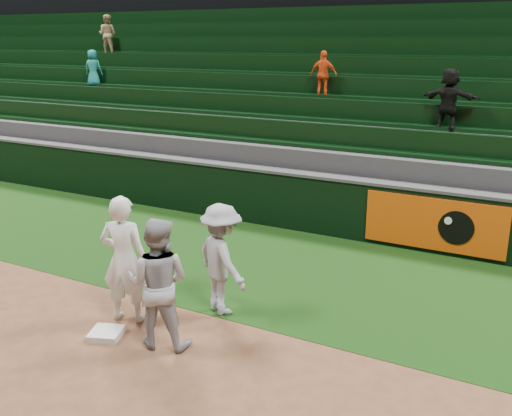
{
  "coord_description": "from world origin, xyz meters",
  "views": [
    {
      "loc": [
        4.84,
        -5.5,
        3.94
      ],
      "look_at": [
        0.66,
        2.3,
        1.3
      ],
      "focal_mm": 40.0,
      "sensor_mm": 36.0,
      "label": 1
    }
  ],
  "objects_px": {
    "baserunner": "(158,283)",
    "base_coach": "(222,259)",
    "first_baseman": "(124,260)",
    "first_base": "(106,334)"
  },
  "relations": [
    {
      "from": "first_baseman",
      "to": "base_coach",
      "type": "relative_size",
      "value": 1.12
    },
    {
      "from": "first_baseman",
      "to": "baserunner",
      "type": "bearing_deg",
      "value": 141.52
    },
    {
      "from": "first_baseman",
      "to": "base_coach",
      "type": "height_order",
      "value": "first_baseman"
    },
    {
      "from": "baserunner",
      "to": "base_coach",
      "type": "relative_size",
      "value": 1.06
    },
    {
      "from": "first_base",
      "to": "baserunner",
      "type": "height_order",
      "value": "baserunner"
    },
    {
      "from": "baserunner",
      "to": "base_coach",
      "type": "distance_m",
      "value": 1.22
    },
    {
      "from": "first_base",
      "to": "first_baseman",
      "type": "height_order",
      "value": "first_baseman"
    },
    {
      "from": "first_base",
      "to": "baserunner",
      "type": "distance_m",
      "value": 1.17
    },
    {
      "from": "baserunner",
      "to": "base_coach",
      "type": "height_order",
      "value": "baserunner"
    },
    {
      "from": "first_baseman",
      "to": "baserunner",
      "type": "xyz_separation_m",
      "value": [
        0.85,
        -0.33,
        -0.05
      ]
    }
  ]
}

